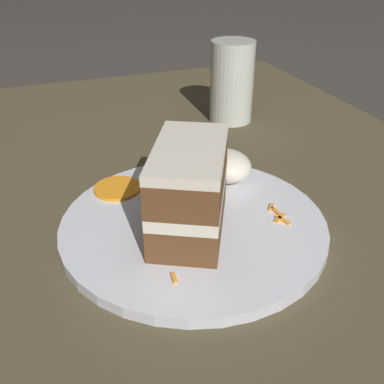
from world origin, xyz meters
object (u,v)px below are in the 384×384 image
plate (192,222)px  orange_garnish (117,188)px  cream_dollop (227,166)px  cake_slice (189,189)px  drinking_glass (232,87)px

plate → orange_garnish: size_ratio=5.08×
plate → cream_dollop: bearing=133.4°
plate → cake_slice: cake_slice is taller
drinking_glass → cake_slice: bearing=-31.9°
orange_garnish → cake_slice: bearing=27.3°
cake_slice → orange_garnish: bearing=-35.0°
plate → drinking_glass: (-0.28, 0.18, 0.05)m
cake_slice → orange_garnish: 0.13m
cake_slice → orange_garnish: cake_slice is taller
drinking_glass → cream_dollop: bearing=-26.1°
cake_slice → drinking_glass: drinking_glass is taller
cake_slice → cream_dollop: size_ratio=2.17×
orange_garnish → drinking_glass: size_ratio=0.43×
cream_dollop → orange_garnish: cream_dollop is taller
cake_slice → cream_dollop: 0.12m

